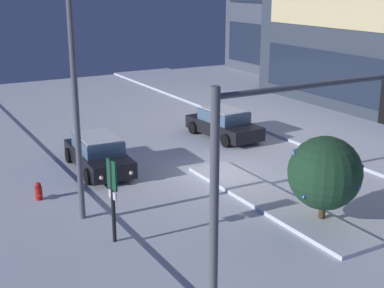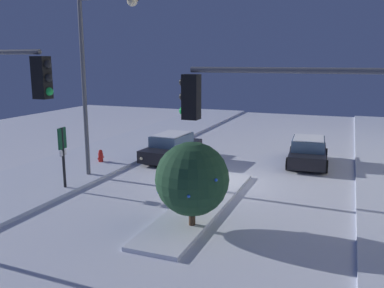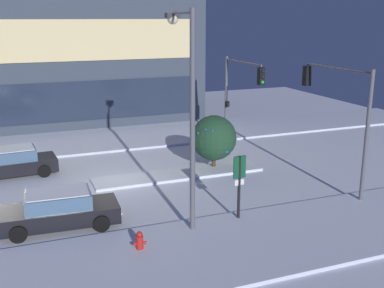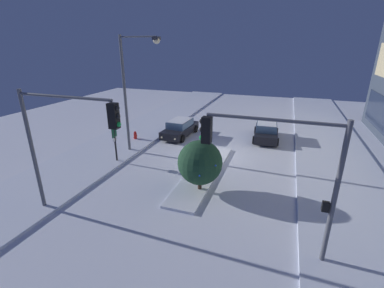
{
  "view_description": "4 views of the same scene",
  "coord_description": "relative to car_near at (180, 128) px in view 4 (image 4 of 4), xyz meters",
  "views": [
    {
      "loc": [
        17.81,
        -11.58,
        7.78
      ],
      "look_at": [
        0.39,
        -1.66,
        1.73
      ],
      "focal_mm": 50.8,
      "sensor_mm": 36.0,
      "label": 1
    },
    {
      "loc": [
        17.38,
        5.12,
        5.55
      ],
      "look_at": [
        -0.28,
        -1.78,
        1.65
      ],
      "focal_mm": 38.0,
      "sensor_mm": 36.0,
      "label": 2
    },
    {
      "loc": [
        -4.69,
        -22.23,
        8.08
      ],
      "look_at": [
        3.09,
        -2.32,
        2.33
      ],
      "focal_mm": 44.47,
      "sensor_mm": 36.0,
      "label": 3
    },
    {
      "loc": [
        18.12,
        4.44,
        7.73
      ],
      "look_at": [
        2.39,
        -1.06,
        1.55
      ],
      "focal_mm": 25.13,
      "sensor_mm": 36.0,
      "label": 4
    }
  ],
  "objects": [
    {
      "name": "ground",
      "position": [
        3.26,
        4.17,
        -0.71
      ],
      "size": [
        52.0,
        52.0,
        0.0
      ],
      "primitive_type": "plane",
      "color": "silver"
    },
    {
      "name": "curb_strip_near",
      "position": [
        3.26,
        -4.05,
        -0.64
      ],
      "size": [
        52.0,
        5.2,
        0.14
      ],
      "primitive_type": "cube",
      "color": "silver",
      "rests_on": "ground"
    },
    {
      "name": "curb_strip_far",
      "position": [
        3.26,
        12.39,
        -0.64
      ],
      "size": [
        52.0,
        5.2,
        0.14
      ],
      "primitive_type": "cube",
      "color": "silver",
      "rests_on": "ground"
    },
    {
      "name": "median_strip",
      "position": [
        6.52,
        4.2,
        -0.64
      ],
      "size": [
        9.0,
        1.8,
        0.14
      ],
      "primitive_type": "cube",
      "color": "silver",
      "rests_on": "ground"
    },
    {
      "name": "car_near",
      "position": [
        0.0,
        0.0,
        0.0
      ],
      "size": [
        4.79,
        2.21,
        1.49
      ],
      "rotation": [
        0.0,
        0.0,
        -0.05
      ],
      "color": "black",
      "rests_on": "ground"
    },
    {
      "name": "car_far",
      "position": [
        -1.56,
        7.36,
        -0.0
      ],
      "size": [
        4.58,
        2.3,
        1.49
      ],
      "rotation": [
        0.0,
        0.0,
        3.21
      ],
      "color": "black",
      "rests_on": "ground"
    },
    {
      "name": "traffic_light_corner_far_right",
      "position": [
        12.22,
        8.6,
        3.16
      ],
      "size": [
        0.32,
        4.98,
        5.56
      ],
      "rotation": [
        0.0,
        0.0,
        -1.57
      ],
      "color": "#565960",
      "rests_on": "ground"
    },
    {
      "name": "traffic_light_corner_near_right",
      "position": [
        12.87,
        -0.21,
        3.49
      ],
      "size": [
        0.32,
        5.06,
        5.95
      ],
      "rotation": [
        0.0,
        0.0,
        1.57
      ],
      "color": "#565960",
      "rests_on": "ground"
    },
    {
      "name": "street_lamp_arched",
      "position": [
        4.8,
        -1.52,
        4.69
      ],
      "size": [
        0.63,
        3.14,
        8.36
      ],
      "rotation": [
        0.0,
        0.0,
        1.48
      ],
      "color": "#565960",
      "rests_on": "ground"
    },
    {
      "name": "fire_hydrant",
      "position": [
        2.4,
        -3.18,
        -0.33
      ],
      "size": [
        0.48,
        0.26,
        0.8
      ],
      "color": "red",
      "rests_on": "ground"
    },
    {
      "name": "parking_info_sign",
      "position": [
        6.86,
        -2.03,
        1.06
      ],
      "size": [
        0.55,
        0.12,
        2.76
      ],
      "rotation": [
        0.0,
        0.0,
        1.67
      ],
      "color": "black",
      "rests_on": "ground"
    },
    {
      "name": "decorated_tree_median",
      "position": [
        8.71,
        4.64,
        1.03
      ],
      "size": [
        2.46,
        2.44,
        2.97
      ],
      "color": "#473323",
      "rests_on": "ground"
    }
  ]
}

